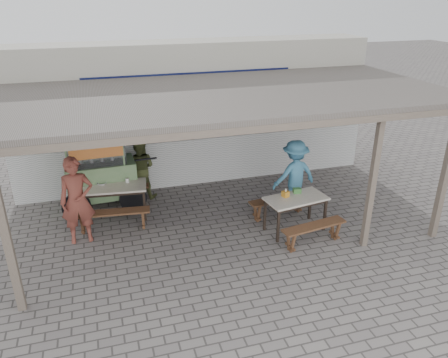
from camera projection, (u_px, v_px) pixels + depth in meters
ground at (236, 240)px, 8.83m from camera, size 60.00×60.00×0.00m
back_wall at (194, 112)px, 11.28m from camera, size 9.00×1.28×3.50m
warung_roof at (225, 97)px, 8.53m from camera, size 9.00×4.21×2.81m
table_left at (113, 189)px, 9.45m from camera, size 1.50×0.86×0.75m
bench_left_street at (113, 216)px, 9.03m from camera, size 1.55×0.46×0.45m
bench_left_wall at (116, 191)px, 10.15m from camera, size 1.55×0.46×0.45m
table_right at (296, 201)px, 8.93m from camera, size 1.33×0.82×0.75m
bench_right_street at (314, 230)px, 8.51m from camera, size 1.38×0.48×0.45m
bench_right_wall at (278, 203)px, 9.61m from camera, size 1.38×0.48×0.45m
vendor_cart at (100, 169)px, 9.75m from camera, size 2.18×0.92×1.75m
patron_street_side at (77, 201)px, 8.46m from camera, size 0.67×0.46×1.78m
patron_wall_side at (140, 168)px, 10.36m from camera, size 0.88×0.78×1.48m
patron_right_table at (294, 175)px, 9.85m from camera, size 1.10×0.71×1.61m
tissue_box at (285, 194)px, 8.91m from camera, size 0.15×0.15×0.12m
donation_box at (297, 191)px, 9.08m from camera, size 0.17×0.13×0.11m
condiment_jar at (127, 180)px, 9.57m from camera, size 0.08×0.08×0.09m
condiment_bowl at (102, 183)px, 9.48m from camera, size 0.27×0.27×0.05m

